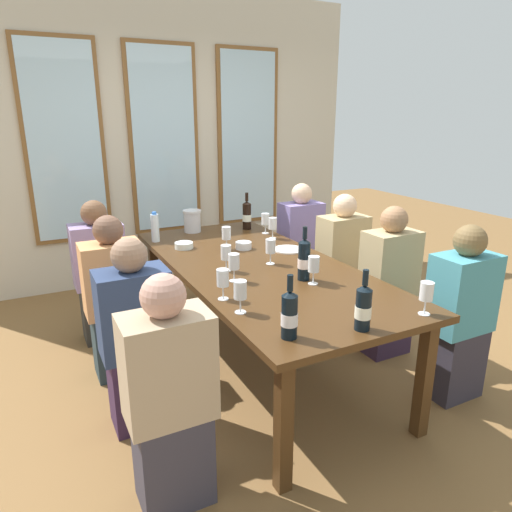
{
  "coord_description": "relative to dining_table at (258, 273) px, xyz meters",
  "views": [
    {
      "loc": [
        -1.37,
        -2.66,
        1.73
      ],
      "look_at": [
        0.0,
        0.03,
        0.79
      ],
      "focal_mm": 32.57,
      "sensor_mm": 36.0,
      "label": 1
    }
  ],
  "objects": [
    {
      "name": "dining_table",
      "position": [
        0.0,
        0.0,
        0.0
      ],
      "size": [
        1.07,
        2.42,
        0.74
      ],
      "color": "#452A14",
      "rests_on": "ground"
    },
    {
      "name": "wine_bottle_1",
      "position": [
        0.11,
        -0.39,
        0.19
      ],
      "size": [
        0.08,
        0.08,
        0.34
      ],
      "color": "black",
      "rests_on": "dining_table"
    },
    {
      "name": "wine_glass_4",
      "position": [
        0.12,
        -0.49,
        0.18
      ],
      "size": [
        0.07,
        0.07,
        0.17
      ],
      "color": "white",
      "rests_on": "dining_table"
    },
    {
      "name": "seated_person_2",
      "position": [
        -0.91,
        0.3,
        -0.15
      ],
      "size": [
        0.38,
        0.24,
        1.11
      ],
      "color": "#29393F",
      "rests_on": "ground"
    },
    {
      "name": "seated_person_1",
      "position": [
        0.91,
        0.91,
        -0.15
      ],
      "size": [
        0.38,
        0.24,
        1.11
      ],
      "color": "#392441",
      "rests_on": "ground"
    },
    {
      "name": "seated_person_4",
      "position": [
        -0.91,
        -0.94,
        -0.15
      ],
      "size": [
        0.38,
        0.24,
        1.11
      ],
      "color": "#383540",
      "rests_on": "ground"
    },
    {
      "name": "wine_glass_0",
      "position": [
        -0.28,
        -0.23,
        0.18
      ],
      "size": [
        0.07,
        0.07,
        0.17
      ],
      "color": "white",
      "rests_on": "dining_table"
    },
    {
      "name": "wine_glass_9",
      "position": [
        0.08,
        -0.03,
        0.18
      ],
      "size": [
        0.07,
        0.07,
        0.17
      ],
      "color": "white",
      "rests_on": "dining_table"
    },
    {
      "name": "wine_bottle_3",
      "position": [
        0.37,
        0.93,
        0.19
      ],
      "size": [
        0.08,
        0.08,
        0.32
      ],
      "color": "black",
      "rests_on": "dining_table"
    },
    {
      "name": "wine_glass_6",
      "position": [
        0.41,
        0.55,
        0.18
      ],
      "size": [
        0.07,
        0.07,
        0.17
      ],
      "color": "white",
      "rests_on": "dining_table"
    },
    {
      "name": "seated_person_7",
      "position": [
        0.91,
        -0.29,
        -0.15
      ],
      "size": [
        0.38,
        0.24,
        1.11
      ],
      "color": "#3A273F",
      "rests_on": "ground"
    },
    {
      "name": "wine_glass_1",
      "position": [
        -0.45,
        -0.46,
        0.18
      ],
      "size": [
        0.07,
        0.07,
        0.17
      ],
      "color": "white",
      "rests_on": "dining_table"
    },
    {
      "name": "wine_glass_8",
      "position": [
        0.44,
        0.72,
        0.18
      ],
      "size": [
        0.07,
        0.07,
        0.17
      ],
      "color": "white",
      "rests_on": "dining_table"
    },
    {
      "name": "ground_plane",
      "position": [
        0.0,
        0.0,
        -0.68
      ],
      "size": [
        12.0,
        12.0,
        0.0
      ],
      "primitive_type": "plane",
      "color": "brown"
    },
    {
      "name": "wine_bottle_0",
      "position": [
        -0.36,
        -1.02,
        0.18
      ],
      "size": [
        0.08,
        0.08,
        0.3
      ],
      "color": "black",
      "rests_on": "dining_table"
    },
    {
      "name": "tasting_bowl_0",
      "position": [
        -0.32,
        0.6,
        0.09
      ],
      "size": [
        0.14,
        0.14,
        0.05
      ],
      "primitive_type": "cylinder",
      "color": "white",
      "rests_on": "dining_table"
    },
    {
      "name": "tasting_bowl_1",
      "position": [
        0.07,
        0.38,
        0.09
      ],
      "size": [
        0.12,
        0.12,
        0.05
      ],
      "primitive_type": "cylinder",
      "color": "white",
      "rests_on": "dining_table"
    },
    {
      "name": "white_plate_0",
      "position": [
        0.36,
        0.2,
        0.07
      ],
      "size": [
        0.23,
        0.23,
        0.01
      ],
      "primitive_type": "cylinder",
      "color": "white",
      "rests_on": "dining_table"
    },
    {
      "name": "seated_person_3",
      "position": [
        0.91,
        0.27,
        -0.15
      ],
      "size": [
        0.38,
        0.24,
        1.11
      ],
      "color": "#34372D",
      "rests_on": "ground"
    },
    {
      "name": "seated_person_6",
      "position": [
        -0.91,
        -0.3,
        -0.15
      ],
      "size": [
        0.38,
        0.24,
        1.11
      ],
      "color": "#36213D",
      "rests_on": "ground"
    },
    {
      "name": "wine_bottle_2",
      "position": [
        -0.01,
        -1.1,
        0.18
      ],
      "size": [
        0.08,
        0.08,
        0.3
      ],
      "color": "black",
      "rests_on": "dining_table"
    },
    {
      "name": "seated_person_0",
      "position": [
        -0.91,
        0.88,
        -0.15
      ],
      "size": [
        0.38,
        0.24,
        1.11
      ],
      "color": "#312F2C",
      "rests_on": "ground"
    },
    {
      "name": "wine_glass_3",
      "position": [
        -0.44,
        -0.67,
        0.18
      ],
      "size": [
        0.07,
        0.07,
        0.17
      ],
      "color": "white",
      "rests_on": "dining_table"
    },
    {
      "name": "seated_person_5",
      "position": [
        0.91,
        -0.91,
        -0.15
      ],
      "size": [
        0.38,
        0.24,
        1.11
      ],
      "color": "#312D38",
      "rests_on": "ground"
    },
    {
      "name": "water_bottle",
      "position": [
        -0.46,
        0.89,
        0.18
      ],
      "size": [
        0.06,
        0.06,
        0.24
      ],
      "color": "white",
      "rests_on": "dining_table"
    },
    {
      "name": "back_wall_with_windows",
      "position": [
        0.0,
        2.14,
        0.77
      ],
      "size": [
        4.27,
        0.1,
        2.9
      ],
      "color": "beige",
      "rests_on": "ground"
    },
    {
      "name": "wine_glass_7",
      "position": [
        -0.05,
        0.43,
        0.18
      ],
      "size": [
        0.07,
        0.07,
        0.17
      ],
      "color": "white",
      "rests_on": "dining_table"
    },
    {
      "name": "wine_glass_5",
      "position": [
        0.38,
        -1.11,
        0.18
      ],
      "size": [
        0.07,
        0.07,
        0.17
      ],
      "color": "white",
      "rests_on": "dining_table"
    },
    {
      "name": "wine_glass_2",
      "position": [
        -0.25,
        -0.03,
        0.18
      ],
      "size": [
        0.07,
        0.07,
        0.17
      ],
      "color": "white",
      "rests_on": "dining_table"
    },
    {
      "name": "metal_pitcher",
      "position": [
        -0.09,
        1.05,
        0.16
      ],
      "size": [
        0.16,
        0.16,
        0.19
      ],
      "color": "silver",
      "rests_on": "dining_table"
    }
  ]
}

